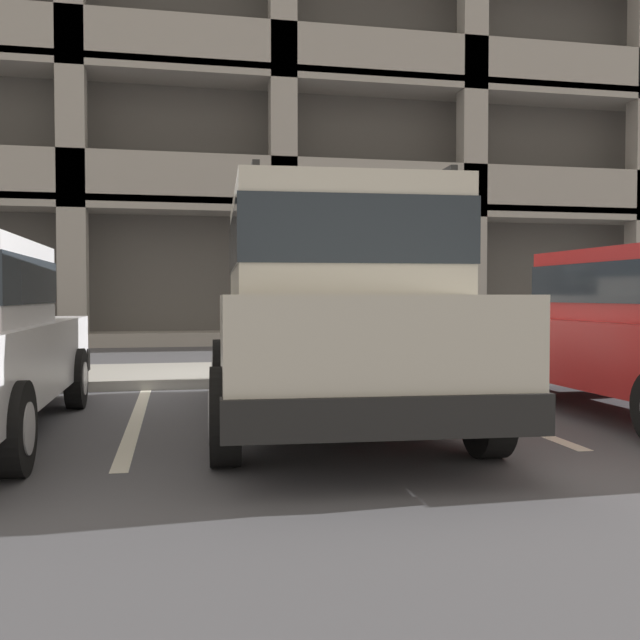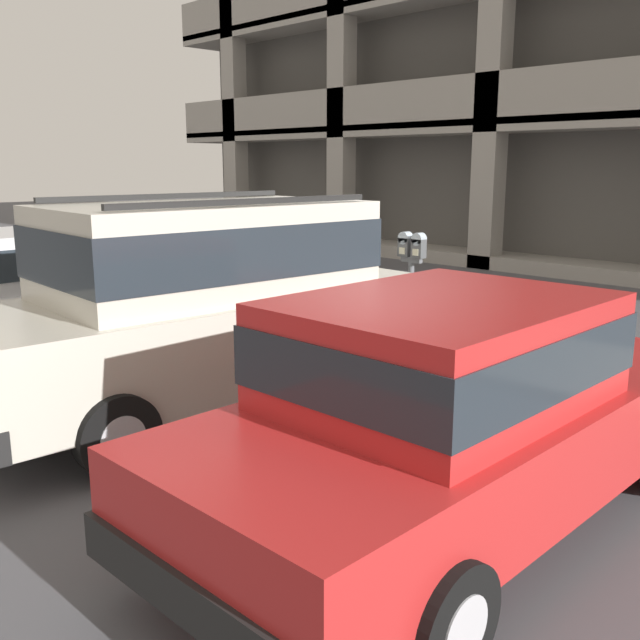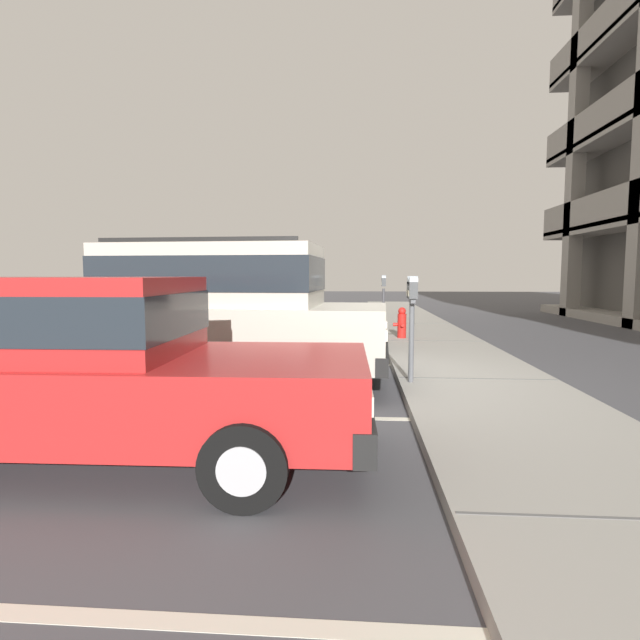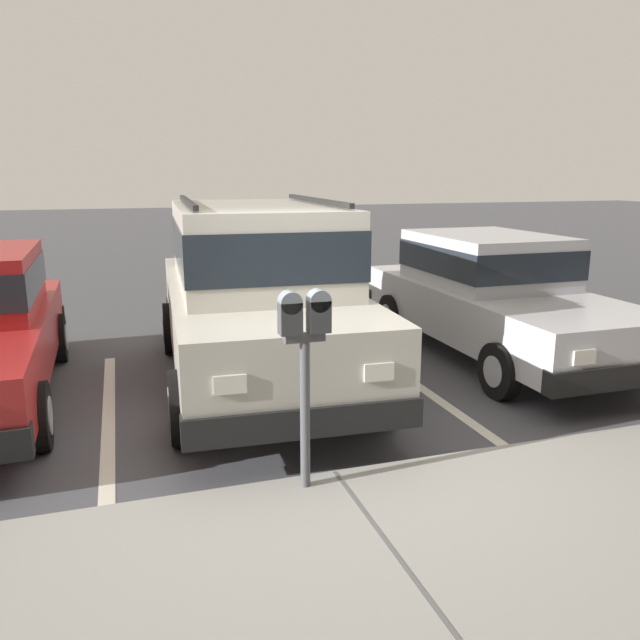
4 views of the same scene
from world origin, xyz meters
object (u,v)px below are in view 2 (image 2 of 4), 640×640
silver_suv (212,297)px  dark_hatchback (457,405)px  parking_meter_near (411,263)px  fire_hydrant (201,276)px  red_sedan (55,287)px  parking_meter_far (129,234)px

silver_suv → dark_hatchback: 3.02m
parking_meter_near → fire_hydrant: size_ratio=2.03×
red_sedan → dark_hatchback: size_ratio=0.99×
red_sedan → parking_meter_near: size_ratio=3.15×
parking_meter_near → dark_hatchback: bearing=-47.1°
parking_meter_far → fire_hydrant: parking_meter_far is taller
red_sedan → fire_hydrant: 3.48m
fire_hydrant → parking_meter_far: bearing=-169.6°
dark_hatchback → parking_meter_far: size_ratio=3.16×
dark_hatchback → parking_meter_near: size_ratio=3.18×
parking_meter_near → silver_suv: bearing=-95.1°
silver_suv → parking_meter_far: (-6.28, 2.68, -0.03)m
parking_meter_near → parking_meter_far: (-6.53, -0.03, -0.12)m
silver_suv → dark_hatchback: bearing=-1.7°
parking_meter_near → red_sedan: bearing=-139.4°
red_sedan → parking_meter_near: bearing=40.6°
parking_meter_far → fire_hydrant: bearing=10.4°
dark_hatchback → fire_hydrant: bearing=155.4°
dark_hatchback → fire_hydrant: size_ratio=6.45×
silver_suv → fire_hydrant: silver_suv is taller
dark_hatchback → parking_meter_far: (-9.28, 2.93, 0.24)m
parking_meter_far → dark_hatchback: bearing=-17.5°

